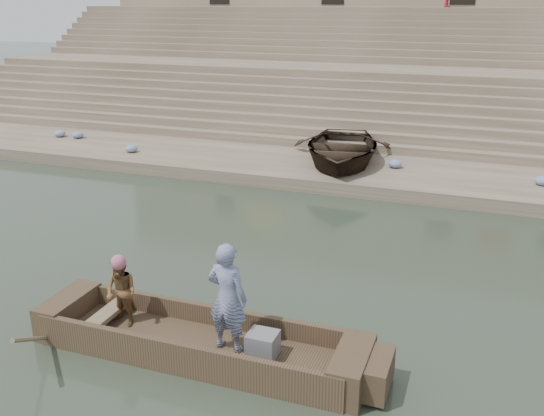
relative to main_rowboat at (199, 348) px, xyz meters
The scene contains 12 objects.
ground 4.18m from the main_rowboat, 135.20° to the left, with size 120.00×120.00×0.00m, color #293528.
lower_landing 11.34m from the main_rowboat, 105.15° to the left, with size 32.00×4.00×0.40m, color gray.
mid_landing 18.72m from the main_rowboat, 99.13° to the left, with size 32.00×3.00×2.80m, color gray.
upper_landing 25.73m from the main_rowboat, 96.64° to the left, with size 32.00×3.00×5.20m, color gray.
ghat_steps 20.42m from the main_rowboat, 98.37° to the left, with size 32.00×11.00×5.20m.
main_rowboat is the anchor object (origin of this frame).
rowboat_trim 0.29m from the main_rowboat, ahead, with size 6.04×2.63×1.89m.
standing_man 1.16m from the main_rowboat, ahead, with size 0.66×0.44×1.82m, color navy.
rowing_man 1.64m from the main_rowboat, behind, with size 0.59×0.46×1.22m, color #226629.
television 1.16m from the main_rowboat, ahead, with size 0.46×0.42×0.40m.
beached_rowboat 11.30m from the main_rowboat, 92.17° to the left, with size 3.53×4.95×1.02m, color #2D2116.
cloth_bundles 12.00m from the main_rowboat, 113.15° to the left, with size 18.01×1.70×0.26m.
Camera 1 is at (7.02, -10.49, 5.49)m, focal length 39.41 mm.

